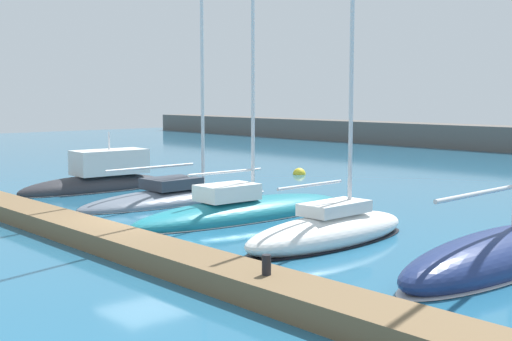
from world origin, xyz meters
TOP-DOWN VIEW (x-y plane):
  - ground_plane at (0.00, 0.00)m, footprint 120.00×120.00m
  - dock_pier at (0.00, -1.82)m, footprint 26.27×1.50m
  - motorboat_charcoal_nearest at (-9.96, 3.92)m, footprint 2.30×7.37m
  - sailboat_slate_second at (-4.78, 4.74)m, footprint 2.84×9.44m
  - sailboat_teal_third at (-0.08, 4.24)m, footprint 2.66×9.43m
  - sailboat_white_fourth at (4.75, 3.42)m, footprint 2.22×6.67m
  - sailboat_navy_fifth at (9.58, 4.50)m, footprint 2.34×8.51m
  - mooring_buoy_yellow at (-8.22, 15.35)m, footprint 0.72×0.72m
  - dock_bollard at (7.68, -1.82)m, footprint 0.20×0.20m

SIDE VIEW (x-z plane):
  - ground_plane at x=0.00m, z-range 0.00..0.00m
  - mooring_buoy_yellow at x=-8.22m, z-range -0.36..0.36m
  - sailboat_slate_second at x=-4.78m, z-range -7.28..7.66m
  - dock_pier at x=0.00m, z-range 0.00..0.54m
  - sailboat_teal_third at x=-0.08m, z-range -9.20..9.78m
  - sailboat_white_fourth at x=4.75m, z-range -4.89..5.60m
  - sailboat_navy_fifth at x=9.58m, z-range -7.25..8.02m
  - motorboat_charcoal_nearest at x=-9.96m, z-range -1.12..2.01m
  - dock_bollard at x=7.68m, z-range 0.54..0.98m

